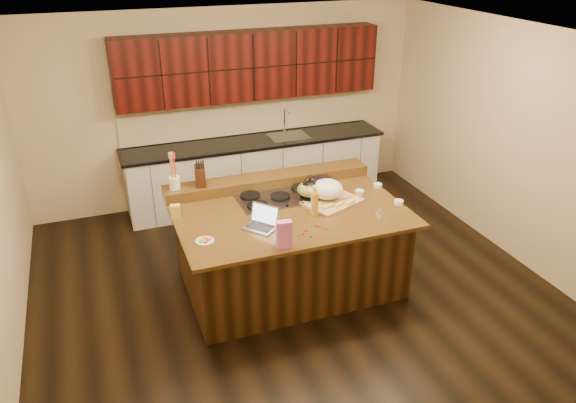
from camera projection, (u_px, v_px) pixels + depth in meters
name	position (u px, v px, depth m)	size (l,w,h in m)	color
room	(290.00, 173.00, 5.71)	(5.52, 5.02, 2.72)	black
island	(290.00, 248.00, 6.09)	(2.40, 1.60, 0.92)	black
back_ledge	(268.00, 180.00, 6.46)	(2.40, 0.30, 0.12)	black
cooktop	(280.00, 198.00, 6.14)	(0.92, 0.52, 0.05)	gray
back_counter	(254.00, 136.00, 7.84)	(3.70, 0.66, 2.40)	silver
kettle	(310.00, 189.00, 6.08)	(0.19, 0.19, 0.17)	black
green_bowl	(310.00, 189.00, 6.08)	(0.28, 0.28, 0.15)	olive
laptop	(262.00, 221.00, 5.54)	(0.38, 0.39, 0.21)	#B7B7BC
oil_bottle	(315.00, 205.00, 5.70)	(0.07, 0.07, 0.27)	orange
vinegar_bottle	(314.00, 201.00, 5.80)	(0.06, 0.06, 0.25)	silver
wooden_tray	(329.00, 192.00, 6.06)	(0.70, 0.61, 0.24)	tan
ramekin_a	(399.00, 202.00, 6.02)	(0.10, 0.10, 0.04)	white
ramekin_b	(378.00, 186.00, 6.41)	(0.10, 0.10, 0.04)	white
ramekin_c	(359.00, 192.00, 6.25)	(0.10, 0.10, 0.04)	white
strainer_bowl	(322.00, 183.00, 6.41)	(0.24, 0.24, 0.09)	#996B3F
kitchen_timer	(379.00, 210.00, 5.82)	(0.08, 0.08, 0.07)	silver
pink_bag	(284.00, 234.00, 5.15)	(0.14, 0.08, 0.27)	pink
candy_plate	(205.00, 241.00, 5.30)	(0.18, 0.18, 0.01)	white
package_box	(175.00, 211.00, 5.72)	(0.10, 0.07, 0.14)	gold
utensil_crock	(175.00, 183.00, 6.07)	(0.12, 0.12, 0.14)	white
knife_block	(200.00, 176.00, 6.14)	(0.11, 0.18, 0.22)	black
gumdrop_0	(306.00, 231.00, 5.47)	(0.02, 0.02, 0.02)	red
gumdrop_1	(311.00, 236.00, 5.37)	(0.02, 0.02, 0.02)	#198C26
gumdrop_2	(318.00, 226.00, 5.56)	(0.02, 0.02, 0.02)	red
gumdrop_3	(284.00, 231.00, 5.46)	(0.02, 0.02, 0.02)	#198C26
gumdrop_4	(316.00, 225.00, 5.58)	(0.02, 0.02, 0.02)	red
gumdrop_5	(326.00, 229.00, 5.51)	(0.02, 0.02, 0.02)	#198C26
gumdrop_6	(303.00, 234.00, 5.42)	(0.02, 0.02, 0.02)	red
gumdrop_7	(299.00, 236.00, 5.38)	(0.02, 0.02, 0.02)	#198C26
gumdrop_8	(286.00, 229.00, 5.50)	(0.02, 0.02, 0.02)	red
gumdrop_9	(314.00, 225.00, 5.58)	(0.02, 0.02, 0.02)	#198C26
gumdrop_10	(311.00, 236.00, 5.38)	(0.02, 0.02, 0.02)	red
gumdrop_11	(284.00, 238.00, 5.35)	(0.02, 0.02, 0.02)	#198C26
gumdrop_12	(279.00, 230.00, 5.48)	(0.02, 0.02, 0.02)	red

